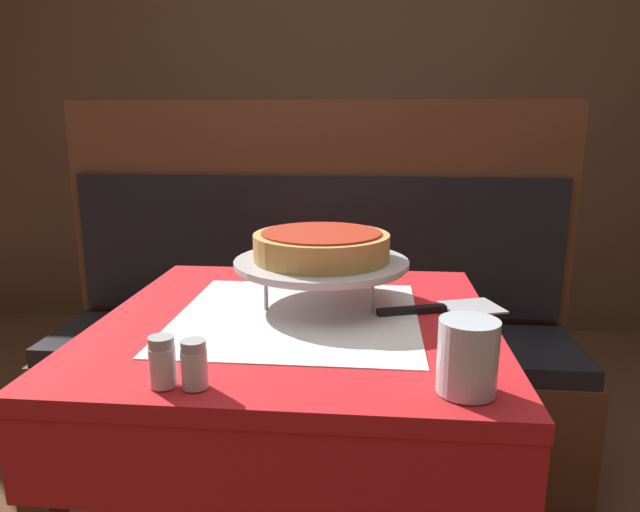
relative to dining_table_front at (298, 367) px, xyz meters
name	(u,v)px	position (x,y,z in m)	size (l,w,h in m)	color
dining_table_front	(298,367)	(0.00, 0.00, 0.00)	(0.75, 0.75, 0.77)	red
dining_table_rear	(341,227)	(-0.01, 1.56, 0.00)	(0.70, 0.70, 0.78)	#1E6B33
booth_bench	(312,360)	(-0.05, 0.75, -0.31)	(1.73, 0.45, 1.21)	brown
back_wall_panel	(349,112)	(0.00, 2.12, 0.54)	(6.00, 0.04, 2.40)	brown
pizza_pan_stand	(321,264)	(0.04, 0.09, 0.19)	(0.36, 0.36, 0.09)	#ADADB2
deep_dish_pizza	(321,246)	(0.04, 0.09, 0.23)	(0.28, 0.28, 0.06)	tan
pizza_server	(445,308)	(0.29, 0.06, 0.11)	(0.26, 0.14, 0.01)	#BCBCC1
water_glass_near	(468,356)	(0.28, -0.30, 0.16)	(0.08, 0.08, 0.10)	silver
salt_shaker	(162,362)	(-0.15, -0.32, 0.15)	(0.04, 0.04, 0.07)	silver
pepper_shaker	(194,364)	(-0.10, -0.32, 0.14)	(0.04, 0.04, 0.07)	silver
napkin_holder	(288,254)	(-0.07, 0.33, 0.15)	(0.10, 0.05, 0.09)	#B2B2B7
condiment_caddy	(356,197)	(0.06, 1.54, 0.15)	(0.14, 0.14, 0.14)	black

